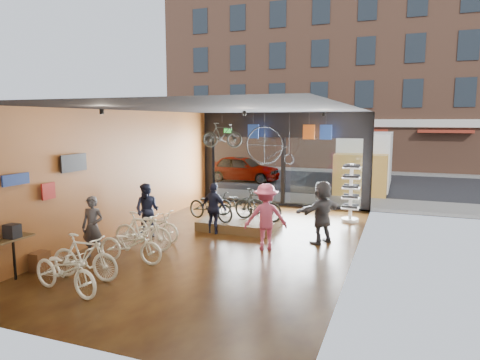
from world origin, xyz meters
The scene contains 34 objects.
ground_plane centered at (0.00, 0.00, -0.02)m, with size 7.00×12.00×0.04m, color black.
ceiling centered at (0.00, 0.00, 3.82)m, with size 7.00×12.00×0.04m, color black.
wall_left centered at (-3.52, 0.00, 1.90)m, with size 0.04×12.00×3.80m, color #9C581E.
wall_right centered at (3.52, 0.00, 1.90)m, with size 0.04×12.00×3.80m, color beige.
wall_back centered at (0.00, -6.02, 1.90)m, with size 7.00×0.04×3.80m, color beige.
storefront centered at (0.00, 6.00, 1.90)m, with size 7.00×0.26×3.80m, color black, non-canonical shape.
exit_sign centered at (-2.40, 5.88, 3.05)m, with size 0.35×0.06×0.18m, color #198C26.
street_road centered at (0.00, 15.00, -0.01)m, with size 30.00×18.00×0.02m, color black.
sidewalk_near centered at (0.00, 7.20, 0.06)m, with size 30.00×2.40×0.12m, color slate.
sidewalk_far centered at (0.00, 19.00, 0.06)m, with size 30.00×2.00×0.12m, color slate.
opposite_building centered at (0.00, 21.50, 7.00)m, with size 26.00×5.00×14.00m, color brown.
street_car centered at (-4.07, 12.00, 0.74)m, with size 1.75×4.35×1.48m, color gray.
box_truck centered at (2.82, 11.00, 1.43)m, with size 2.42×7.25×2.86m, color silver, non-canonical shape.
floor_bike_0 centered at (-1.73, -4.44, 0.48)m, with size 0.64×1.84×0.97m, color white.
floor_bike_1 centered at (-1.89, -3.69, 0.51)m, with size 0.48×1.70×1.02m, color white.
floor_bike_2 centered at (-1.61, -2.37, 0.46)m, with size 0.61×1.74×0.91m, color white.
floor_bike_3 centered at (-1.93, -1.37, 0.52)m, with size 0.49×1.74×1.05m, color white.
floor_bike_4 centered at (-2.13, -0.46, 0.45)m, with size 0.60×1.72×0.91m, color white.
display_platform centered at (-0.29, 1.75, 0.15)m, with size 2.40×1.80×0.30m, color #503B1E.
display_bike_left centered at (-1.12, 1.28, 0.77)m, with size 0.63×1.80×0.94m, color black.
display_bike_mid centered at (0.31, 1.75, 0.81)m, with size 0.48×1.71×1.03m, color black.
display_bike_right centered at (-0.53, 2.31, 0.74)m, with size 0.58×1.66×0.87m, color black.
customer_0 centered at (-2.73, -2.38, 0.80)m, with size 0.58×0.38×1.60m, color #3F3F44.
customer_1 centered at (-2.56, -0.15, 0.81)m, with size 0.79×0.61×1.62m, color #161C33.
customer_2 centered at (-0.82, 0.89, 0.79)m, with size 0.93×0.39×1.59m, color #161C33.
customer_3 centered at (1.17, -0.14, 0.90)m, with size 1.17×0.67×1.81m, color #CC4C72.
customer_5 centered at (2.48, 1.01, 0.90)m, with size 1.67×0.53×1.80m, color #3F3F44.
sunglasses_rack centered at (2.95, 3.99, 1.01)m, with size 0.59×0.49×2.01m, color white, non-canonical shape.
wall_merch centered at (-3.38, -3.50, 1.30)m, with size 0.40×2.40×2.60m, color navy, non-canonical shape.
penny_farthing centered at (-0.08, 4.64, 2.50)m, with size 1.83×0.06×1.46m, color black, non-canonical shape.
hung_bike centered at (-1.96, 4.20, 2.93)m, with size 0.45×1.58×0.95m, color black.
jersey_left centered at (-1.04, 5.20, 3.05)m, with size 0.45×0.03×0.55m, color #1E3F99.
jersey_mid centered at (1.19, 5.20, 3.05)m, with size 0.45×0.03×0.55m, color #CC5919.
jersey_right centered at (1.83, 5.20, 3.05)m, with size 0.45×0.03×0.55m, color #1E3F99.
Camera 1 is at (4.53, -10.95, 3.49)m, focal length 32.00 mm.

